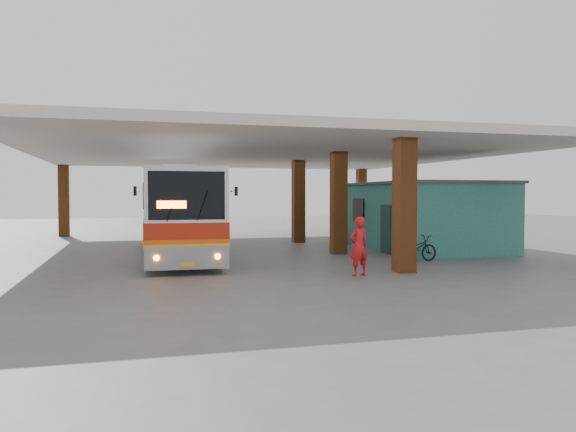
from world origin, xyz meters
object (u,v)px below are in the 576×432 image
at_px(coach_bus, 176,212).
at_px(pedestrian, 359,246).
at_px(motorcycle, 415,249).
at_px(red_chair, 341,238).

xyz_separation_m(coach_bus, pedestrian, (4.99, -7.47, -0.89)).
xyz_separation_m(coach_bus, motorcycle, (8.45, -4.64, -1.31)).
height_order(motorcycle, pedestrian, pedestrian).
bearing_deg(red_chair, coach_bus, -160.18).
bearing_deg(motorcycle, pedestrian, 123.41).
height_order(coach_bus, red_chair, coach_bus).
xyz_separation_m(motorcycle, red_chair, (-0.04, 7.60, -0.15)).
height_order(pedestrian, red_chair, pedestrian).
relative_size(motorcycle, red_chair, 2.53).
relative_size(motorcycle, pedestrian, 1.04).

